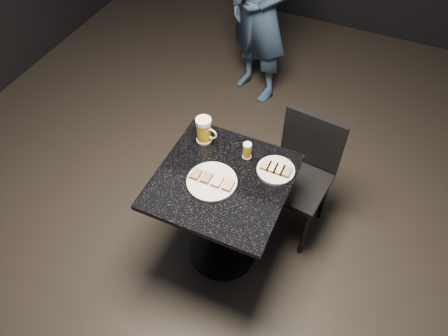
{
  "coord_description": "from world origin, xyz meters",
  "views": [
    {
      "loc": [
        0.61,
        -1.33,
        2.54
      ],
      "look_at": [
        0.0,
        0.02,
        0.82
      ],
      "focal_mm": 35.0,
      "sensor_mm": 36.0,
      "label": 1
    }
  ],
  "objects_px": {
    "plate_large": "(212,181)",
    "beer_mug": "(204,130)",
    "plate_small": "(276,170)",
    "table": "(223,206)",
    "beer_tumbler": "(247,150)",
    "patron": "(262,10)",
    "chair": "(301,171)"
  },
  "relations": [
    {
      "from": "plate_large",
      "to": "beer_mug",
      "type": "xyz_separation_m",
      "value": [
        -0.17,
        0.26,
        0.07
      ]
    },
    {
      "from": "plate_small",
      "to": "patron",
      "type": "distance_m",
      "value": 1.6
    },
    {
      "from": "chair",
      "to": "beer_tumbler",
      "type": "bearing_deg",
      "value": -138.33
    },
    {
      "from": "plate_large",
      "to": "beer_tumbler",
      "type": "bearing_deg",
      "value": 68.32
    },
    {
      "from": "table",
      "to": "beer_mug",
      "type": "distance_m",
      "value": 0.45
    },
    {
      "from": "plate_small",
      "to": "beer_tumbler",
      "type": "height_order",
      "value": "beer_tumbler"
    },
    {
      "from": "plate_small",
      "to": "beer_tumbler",
      "type": "xyz_separation_m",
      "value": [
        -0.18,
        0.03,
        0.04
      ]
    },
    {
      "from": "plate_large",
      "to": "table",
      "type": "xyz_separation_m",
      "value": [
        0.04,
        0.04,
        -0.25
      ]
    },
    {
      "from": "plate_small",
      "to": "patron",
      "type": "xyz_separation_m",
      "value": [
        -0.65,
        1.47,
        0.02
      ]
    },
    {
      "from": "patron",
      "to": "table",
      "type": "distance_m",
      "value": 1.71
    },
    {
      "from": "plate_large",
      "to": "chair",
      "type": "distance_m",
      "value": 0.67
    },
    {
      "from": "table",
      "to": "beer_mug",
      "type": "xyz_separation_m",
      "value": [
        -0.21,
        0.22,
        0.32
      ]
    },
    {
      "from": "plate_small",
      "to": "table",
      "type": "distance_m",
      "value": 0.38
    },
    {
      "from": "beer_mug",
      "to": "chair",
      "type": "xyz_separation_m",
      "value": [
        0.54,
        0.22,
        -0.33
      ]
    },
    {
      "from": "patron",
      "to": "beer_tumbler",
      "type": "bearing_deg",
      "value": -49.84
    },
    {
      "from": "plate_small",
      "to": "beer_mug",
      "type": "relative_size",
      "value": 1.3
    },
    {
      "from": "plate_large",
      "to": "table",
      "type": "bearing_deg",
      "value": 45.04
    },
    {
      "from": "plate_small",
      "to": "table",
      "type": "xyz_separation_m",
      "value": [
        -0.24,
        -0.17,
        -0.25
      ]
    },
    {
      "from": "patron",
      "to": "table",
      "type": "height_order",
      "value": "patron"
    },
    {
      "from": "beer_mug",
      "to": "beer_tumbler",
      "type": "xyz_separation_m",
      "value": [
        0.27,
        -0.02,
        -0.03
      ]
    },
    {
      "from": "plate_small",
      "to": "chair",
      "type": "xyz_separation_m",
      "value": [
        0.09,
        0.28,
        -0.26
      ]
    },
    {
      "from": "chair",
      "to": "table",
      "type": "bearing_deg",
      "value": -126.32
    },
    {
      "from": "plate_large",
      "to": "table",
      "type": "height_order",
      "value": "plate_large"
    },
    {
      "from": "plate_large",
      "to": "chair",
      "type": "height_order",
      "value": "chair"
    },
    {
      "from": "plate_large",
      "to": "table",
      "type": "relative_size",
      "value": 0.36
    },
    {
      "from": "plate_large",
      "to": "beer_tumbler",
      "type": "xyz_separation_m",
      "value": [
        0.1,
        0.25,
        0.04
      ]
    },
    {
      "from": "plate_small",
      "to": "chair",
      "type": "relative_size",
      "value": 0.24
    },
    {
      "from": "patron",
      "to": "chair",
      "type": "xyz_separation_m",
      "value": [
        0.74,
        -1.19,
        -0.28
      ]
    },
    {
      "from": "plate_large",
      "to": "chair",
      "type": "xyz_separation_m",
      "value": [
        0.37,
        0.49,
        -0.26
      ]
    },
    {
      "from": "patron",
      "to": "chair",
      "type": "height_order",
      "value": "patron"
    },
    {
      "from": "beer_mug",
      "to": "beer_tumbler",
      "type": "height_order",
      "value": "beer_mug"
    },
    {
      "from": "plate_small",
      "to": "chair",
      "type": "distance_m",
      "value": 0.39
    }
  ]
}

